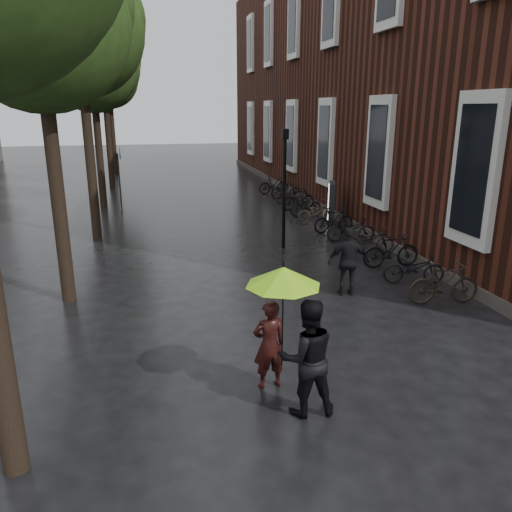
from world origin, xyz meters
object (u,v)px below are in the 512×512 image
object	(u,v)px
pedestrian_walking	(349,262)
lamp_post	(284,178)
person_black	(307,357)
ad_lightbox	(331,204)
person_burgundy	(269,345)
parked_bicycles	(329,217)

from	to	relation	value
pedestrian_walking	lamp_post	xyz separation A→B (m)	(-0.37, 4.44, 1.45)
person_black	lamp_post	world-z (taller)	lamp_post
pedestrian_walking	ad_lightbox	distance (m)	7.58
person_burgundy	person_black	bearing A→B (deg)	106.99
person_black	parked_bicycles	size ratio (longest dim) A/B	0.11
person_burgundy	parked_bicycles	xyz separation A→B (m)	(4.93, 10.33, -0.29)
pedestrian_walking	parked_bicycles	world-z (taller)	pedestrian_walking
person_black	ad_lightbox	xyz separation A→B (m)	(4.86, 11.67, -0.07)
pedestrian_walking	parked_bicycles	bearing A→B (deg)	-96.22
lamp_post	person_burgundy	bearing A→B (deg)	-107.36
person_burgundy	pedestrian_walking	bearing A→B (deg)	-135.57
pedestrian_walking	person_burgundy	bearing A→B (deg)	62.24
person_burgundy	lamp_post	size ratio (longest dim) A/B	0.40
pedestrian_walking	ad_lightbox	bearing A→B (deg)	-97.18
person_burgundy	ad_lightbox	distance (m)	12.05
parked_bicycles	ad_lightbox	bearing A→B (deg)	60.89
person_burgundy	person_black	distance (m)	0.91
ad_lightbox	lamp_post	bearing A→B (deg)	-113.02
parked_bicycles	lamp_post	size ratio (longest dim) A/B	4.35
person_black	pedestrian_walking	world-z (taller)	person_black
pedestrian_walking	ad_lightbox	size ratio (longest dim) A/B	1.02
person_burgundy	person_black	size ratio (longest dim) A/B	0.83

